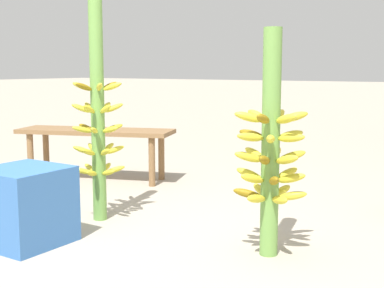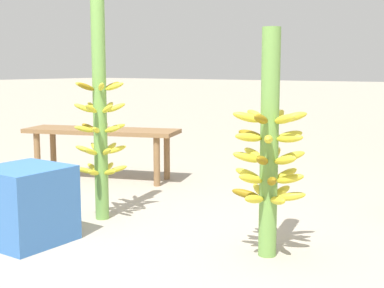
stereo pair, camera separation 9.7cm
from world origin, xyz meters
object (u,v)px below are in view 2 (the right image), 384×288
object	(u,v)px
market_bench	(102,136)
produce_crate	(26,204)
banana_stalk_left	(100,115)
banana_stalk_center	(269,150)

from	to	relation	value
market_bench	produce_crate	world-z (taller)	market_bench
banana_stalk_left	produce_crate	world-z (taller)	banana_stalk_left
banana_stalk_center	produce_crate	bearing A→B (deg)	-154.86
banana_stalk_left	produce_crate	xyz separation A→B (m)	(-0.03, -0.64, -0.51)
banana_stalk_center	produce_crate	xyz separation A→B (m)	(-1.35, -0.63, -0.38)
banana_stalk_center	market_bench	distance (m)	2.52
banana_stalk_left	banana_stalk_center	world-z (taller)	banana_stalk_left
banana_stalk_center	produce_crate	size ratio (longest dim) A/B	2.74
banana_stalk_center	market_bench	world-z (taller)	banana_stalk_center
banana_stalk_center	produce_crate	world-z (taller)	banana_stalk_center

